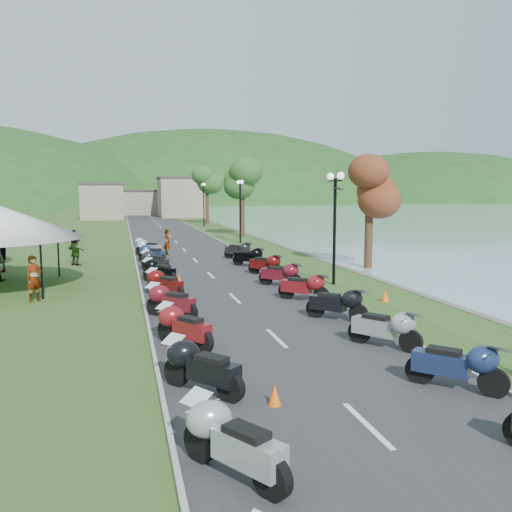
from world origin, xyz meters
TOP-DOWN VIEW (x-y plane):
  - road at (0.00, 40.00)m, footprint 7.00×120.00m
  - hills_backdrop at (0.00, 200.00)m, footprint 360.00×120.00m
  - far_building at (-2.00, 85.00)m, footprint 18.00×16.00m
  - moto_row_left at (-2.63, 11.51)m, footprint 2.60×40.89m
  - moto_row_right at (2.58, 13.28)m, footprint 2.60×31.55m
  - tree_lakeside at (8.88, 22.59)m, footprint 2.48×2.48m
  - pedestrian_a at (-7.62, 17.38)m, footprint 0.81×0.79m
  - pedestrian_c at (-10.46, 25.83)m, footprint 0.83×1.35m
  - traffic_cone_near at (-1.39, 5.29)m, footprint 0.28×0.28m

SIDE VIEW (x-z plane):
  - hills_backdrop at x=0.00m, z-range -38.00..38.00m
  - pedestrian_a at x=-7.62m, z-range -0.90..0.90m
  - pedestrian_c at x=-10.46m, z-range -0.97..0.97m
  - road at x=0.00m, z-range 0.00..0.02m
  - traffic_cone_near at x=-1.39m, z-range 0.00..0.44m
  - moto_row_left at x=-2.63m, z-range 0.00..1.10m
  - moto_row_right at x=2.58m, z-range 0.00..1.10m
  - far_building at x=-2.00m, z-range 0.00..5.00m
  - tree_lakeside at x=8.88m, z-range 0.00..6.88m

